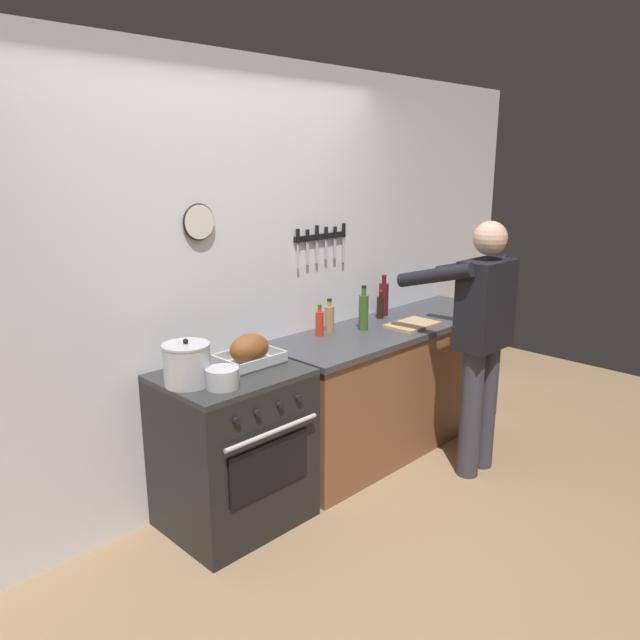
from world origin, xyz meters
The scene contains 14 objects.
ground_plane centered at (0.00, 0.00, 0.00)m, with size 8.00×8.00×0.00m, color #937251.
wall_back centered at (0.00, 1.35, 1.30)m, with size 6.00×0.13×2.60m.
counter_block centered at (1.20, 0.99, 0.45)m, with size 2.03×0.65×0.90m.
stove centered at (-0.22, 0.99, 0.45)m, with size 0.76×0.67×0.90m.
person_cook centered at (1.27, 0.35, 0.95)m, with size 0.51×0.63×1.66m.
roasting_pan centered at (-0.06, 1.02, 0.98)m, with size 0.35×0.26×0.18m.
stock_pot centered at (-0.48, 1.00, 1.01)m, with size 0.24×0.24×0.24m.
saucepan centered at (-0.39, 0.83, 0.95)m, with size 0.17×0.17×0.10m.
cutting_board centered at (1.25, 0.86, 0.91)m, with size 0.36×0.24×0.02m, color tan.
bottle_wine_red centered at (1.35, 1.21, 1.03)m, with size 0.07×0.07×0.30m.
bottle_soy_sauce centered at (1.27, 1.16, 0.99)m, with size 0.05×0.05×0.21m.
bottle_olive_oil centered at (0.94, 1.04, 1.03)m, with size 0.07×0.07×0.30m.
bottle_hot_sauce centered at (0.63, 1.15, 0.99)m, with size 0.05×0.05×0.21m.
bottle_vinegar centered at (0.75, 1.18, 0.99)m, with size 0.06×0.06×0.23m.
Camera 1 is at (-2.11, -1.58, 2.02)m, focal length 34.44 mm.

